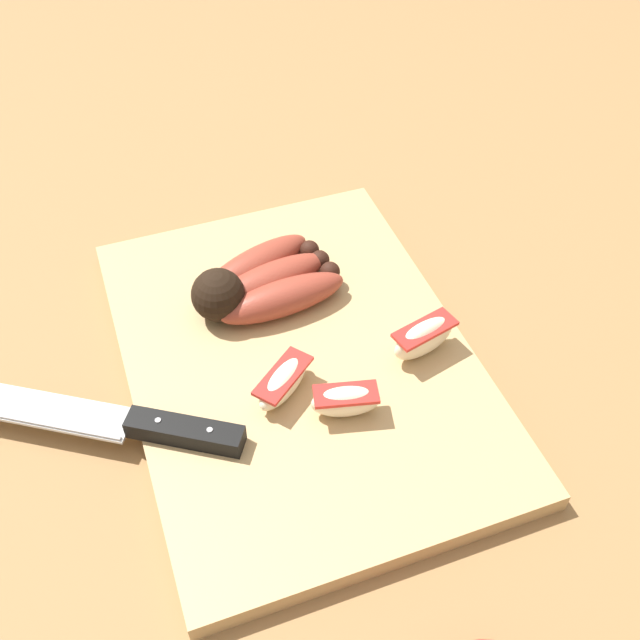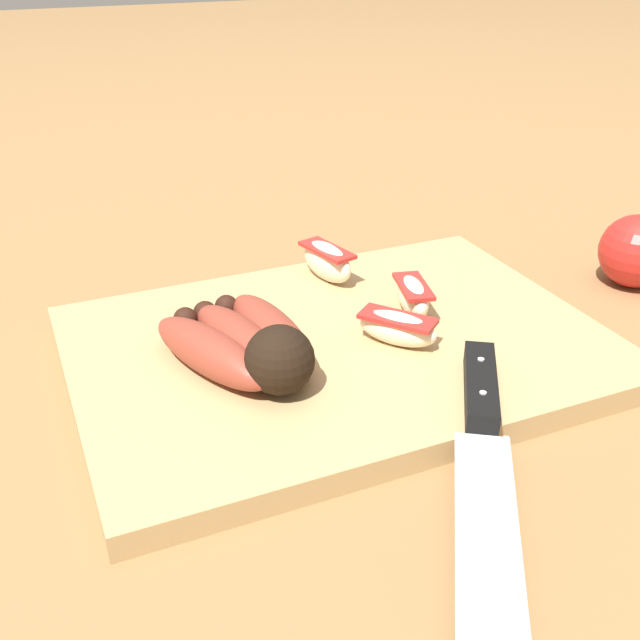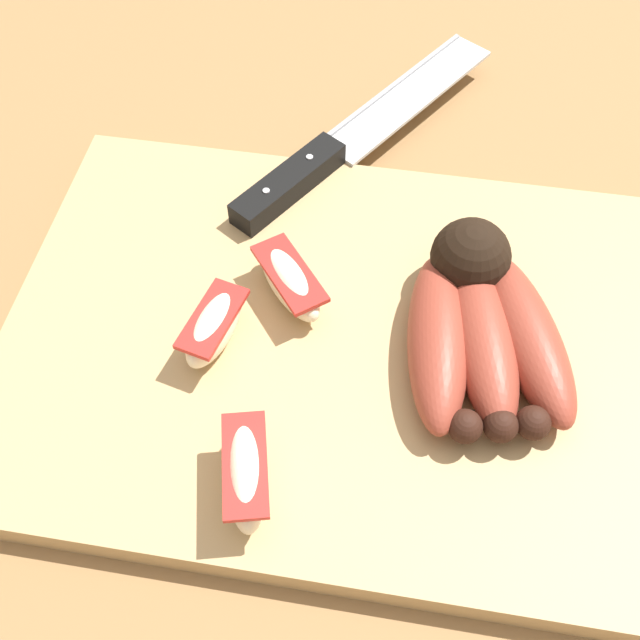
# 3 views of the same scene
# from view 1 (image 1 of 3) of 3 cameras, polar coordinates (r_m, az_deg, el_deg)

# --- Properties ---
(ground_plane) EXTENTS (6.00, 6.00, 0.00)m
(ground_plane) POSITION_cam_1_polar(r_m,az_deg,el_deg) (0.70, -2.63, -5.10)
(ground_plane) COLOR olive
(cutting_board) EXTENTS (0.43, 0.31, 0.02)m
(cutting_board) POSITION_cam_1_polar(r_m,az_deg,el_deg) (0.71, -1.67, -3.09)
(cutting_board) COLOR tan
(cutting_board) RESTS_ON ground_plane
(banana_bunch) EXTENTS (0.12, 0.15, 0.05)m
(banana_bunch) POSITION_cam_1_polar(r_m,az_deg,el_deg) (0.74, -4.53, 2.78)
(banana_bunch) COLOR black
(banana_bunch) RESTS_ON cutting_board
(chefs_knife) EXTENTS (0.17, 0.25, 0.02)m
(chefs_knife) POSITION_cam_1_polar(r_m,az_deg,el_deg) (0.66, -14.12, -7.62)
(chefs_knife) COLOR silver
(chefs_knife) RESTS_ON cutting_board
(apple_wedge_near) EXTENTS (0.04, 0.06, 0.03)m
(apple_wedge_near) POSITION_cam_1_polar(r_m,az_deg,el_deg) (0.64, 1.96, -6.13)
(apple_wedge_near) COLOR #F4E5C1
(apple_wedge_near) RESTS_ON cutting_board
(apple_wedge_middle) EXTENTS (0.04, 0.07, 0.04)m
(apple_wedge_middle) POSITION_cam_1_polar(r_m,az_deg,el_deg) (0.69, 7.88, -1.32)
(apple_wedge_middle) COLOR #F4E5C1
(apple_wedge_middle) RESTS_ON cutting_board
(apple_wedge_far) EXTENTS (0.06, 0.07, 0.03)m
(apple_wedge_far) POSITION_cam_1_polar(r_m,az_deg,el_deg) (0.66, -2.79, -4.68)
(apple_wedge_far) COLOR #F4E5C1
(apple_wedge_far) RESTS_ON cutting_board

